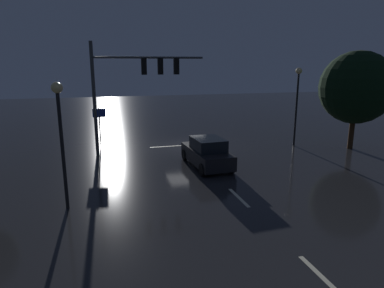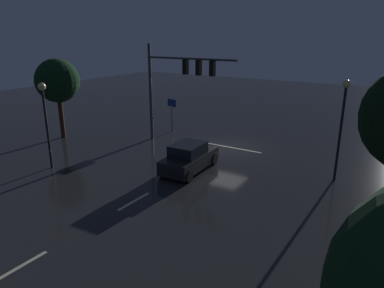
{
  "view_description": "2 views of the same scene",
  "coord_description": "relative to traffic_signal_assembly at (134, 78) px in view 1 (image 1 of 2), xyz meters",
  "views": [
    {
      "loc": [
        5.69,
        23.08,
        5.82
      ],
      "look_at": [
        0.65,
        4.39,
        1.21
      ],
      "focal_mm": 31.67,
      "sensor_mm": 36.0,
      "label": 1
    },
    {
      "loc": [
        -10.63,
        21.52,
        7.74
      ],
      "look_at": [
        0.61,
        3.74,
        1.17
      ],
      "focal_mm": 32.77,
      "sensor_mm": 36.0,
      "label": 2
    }
  ],
  "objects": [
    {
      "name": "lane_dash_near",
      "position": [
        -3.57,
        15.06,
        -4.92
      ],
      "size": [
        0.16,
        2.2,
        0.01
      ],
      "primitive_type": "cube",
      "rotation": [
        0.0,
        0.0,
        1.57
      ],
      "color": "beige",
      "rests_on": "ground_plane"
    },
    {
      "name": "lane_dash_far",
      "position": [
        -3.57,
        3.06,
        -4.92
      ],
      "size": [
        0.16,
        2.2,
        0.01
      ],
      "primitive_type": "cube",
      "rotation": [
        0.0,
        0.0,
        1.57
      ],
      "color": "beige",
      "rests_on": "ground_plane"
    },
    {
      "name": "car_approaching",
      "position": [
        -3.63,
        4.17,
        -4.13
      ],
      "size": [
        2.12,
        4.45,
        1.7
      ],
      "color": "black",
      "rests_on": "ground_plane"
    },
    {
      "name": "stop_bar",
      "position": [
        -3.57,
        -1.18,
        -4.92
      ],
      "size": [
        5.0,
        0.16,
        0.01
      ],
      "primitive_type": "cube",
      "color": "beige",
      "rests_on": "ground_plane"
    },
    {
      "name": "route_sign",
      "position": [
        2.29,
        -2.4,
        -2.92
      ],
      "size": [
        0.9,
        0.21,
        2.79
      ],
      "color": "#383A3D",
      "rests_on": "ground_plane"
    },
    {
      "name": "ground_plane",
      "position": [
        -3.57,
        -0.94,
        -4.93
      ],
      "size": [
        80.0,
        80.0,
        0.0
      ],
      "primitive_type": "plane",
      "color": "#232326"
    },
    {
      "name": "lane_dash_mid",
      "position": [
        -3.57,
        9.06,
        -4.92
      ],
      "size": [
        0.16,
        2.2,
        0.01
      ],
      "primitive_type": "cube",
      "rotation": [
        0.0,
        0.0,
        1.57
      ],
      "color": "beige",
      "rests_on": "ground_plane"
    },
    {
      "name": "street_lamp_right_kerb",
      "position": [
        3.69,
        8.27,
        -1.33
      ],
      "size": [
        0.44,
        0.44,
        5.15
      ],
      "color": "black",
      "rests_on": "ground_plane"
    },
    {
      "name": "traffic_signal_assembly",
      "position": [
        0.0,
        0.0,
        0.0
      ],
      "size": [
        7.17,
        0.47,
        7.16
      ],
      "color": "#383A3D",
      "rests_on": "ground_plane"
    },
    {
      "name": "street_lamp_left_kerb",
      "position": [
        -11.25,
        0.98,
        -1.09
      ],
      "size": [
        0.44,
        0.44,
        5.55
      ],
      "color": "black",
      "rests_on": "ground_plane"
    },
    {
      "name": "tree_left_far",
      "position": [
        -14.62,
        2.74,
        -0.69
      ],
      "size": [
        4.9,
        4.9,
        6.7
      ],
      "color": "#382314",
      "rests_on": "ground_plane"
    }
  ]
}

